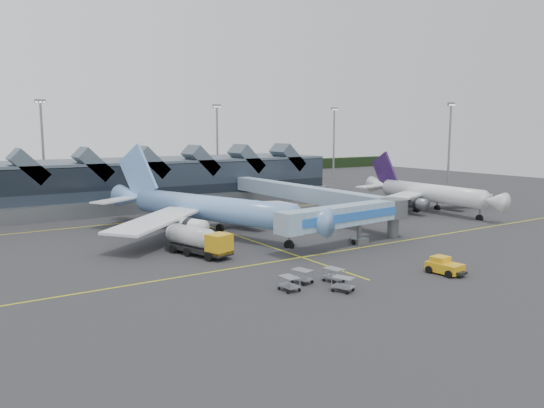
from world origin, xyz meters
TOP-DOWN VIEW (x-y plane):
  - ground at (0.00, 0.00)m, footprint 260.00×260.00m
  - taxi_stripes at (0.00, 10.00)m, footprint 120.00×60.00m
  - tree_line_far at (0.00, 110.00)m, footprint 260.00×4.00m
  - terminal at (-5.07, 47.35)m, footprint 90.00×22.25m
  - light_masts at (21.00, 62.80)m, footprint 132.40×42.56m
  - main_airliner at (-3.39, 11.93)m, footprint 35.10×41.32m
  - regional_jet at (42.56, 9.08)m, footprint 30.32×33.03m
  - jet_bridge at (10.25, -6.22)m, footprint 23.37×5.56m
  - fuel_truck at (-10.24, 0.33)m, footprint 5.39×10.53m
  - pushback_tug at (8.64, -22.55)m, footprint 2.98×4.33m
  - baggage_carts at (-6.02, -18.78)m, footprint 7.09×6.75m

SIDE VIEW (x-z plane):
  - ground at x=0.00m, z-range 0.00..0.00m
  - taxi_stripes at x=0.00m, z-range 0.00..0.01m
  - baggage_carts at x=-6.02m, z-range 0.09..1.51m
  - pushback_tug at x=8.64m, z-range -0.09..1.73m
  - fuel_truck at x=-10.24m, z-range 0.21..3.75m
  - tree_line_far at x=0.00m, z-range 0.00..4.00m
  - regional_jet at x=42.56m, z-range -2.07..9.27m
  - main_airliner at x=-3.39m, z-range -2.82..10.85m
  - jet_bridge at x=10.25m, z-range 1.22..6.98m
  - terminal at x=-5.07m, z-range -1.38..11.14m
  - light_masts at x=21.00m, z-range 1.26..23.71m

